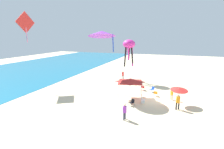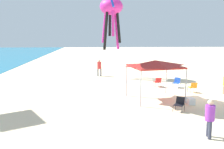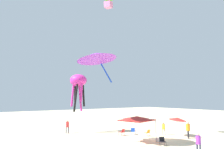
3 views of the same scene
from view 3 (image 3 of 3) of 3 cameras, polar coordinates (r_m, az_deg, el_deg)
The scene contains 15 objects.
ground at distance 26.02m, azimuth 12.37°, elevation -16.75°, with size 120.00×120.00×0.10m, color beige.
canopy_tent at distance 22.66m, azimuth 6.92°, elevation -12.01°, with size 3.42×3.71×2.70m.
beach_umbrella at distance 27.07m, azimuth 17.69°, elevation -11.63°, with size 2.12×2.10×2.41m.
folding_chair_right_of_tent at distance 27.37m, azimuth 5.87°, elevation -15.24°, with size 0.80×0.77×0.82m.
folding_chair_left_of_tent at distance 26.60m, azimuth 2.86°, elevation -15.52°, with size 0.69×0.61×0.82m.
folding_chair_near_cooler at distance 21.76m, azimuth 13.78°, elevation -17.36°, with size 0.81×0.77×0.82m.
folding_chair_facing_ocean at distance 26.46m, azimuth 9.82°, elevation -15.48°, with size 0.66×0.57×0.82m.
cooler_box at distance 23.57m, azimuth 13.08°, elevation -17.20°, with size 0.63×0.43×0.40m.
person_watching_sky at distance 19.53m, azimuth 22.79°, elevation -16.71°, with size 0.46×0.41×1.72m.
person_by_tent at distance 28.70m, azimuth -12.25°, elevation -13.60°, with size 0.42×0.47×1.76m.
person_kite_handler at distance 26.24m, azimuth 20.30°, elevation -13.85°, with size 0.45×0.45×1.89m.
person_beachcomber at distance 27.56m, azimuth 14.06°, elevation -14.07°, with size 0.37×0.37×1.58m.
kite_box_lime at distance 27.89m, azimuth -1.01°, elevation 19.69°, with size 1.17×1.20×1.87m.
kite_octopus_magenta at distance 28.65m, azimuth -9.32°, elevation -2.15°, with size 2.29×2.29×5.08m.
kite_delta_purple at distance 20.96m, azimuth -4.32°, elevation 5.03°, with size 5.31×5.28×3.32m.
Camera 3 is at (-17.23, 18.93, 4.62)m, focal length 33.02 mm.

